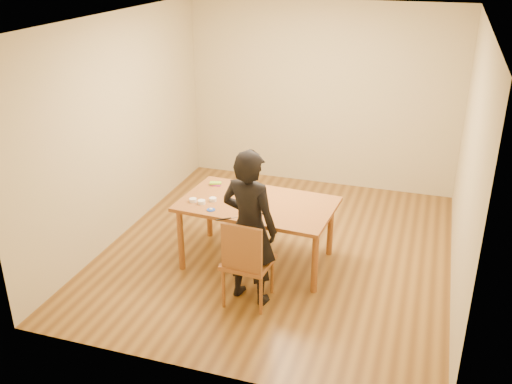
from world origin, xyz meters
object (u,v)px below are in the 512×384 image
(dining_table, at_px, (257,204))
(person, at_px, (249,227))
(cake_plate, at_px, (254,201))
(cake, at_px, (254,197))
(dining_chair, at_px, (248,262))

(dining_table, bearing_deg, person, -74.46)
(person, bearing_deg, cake_plate, -63.51)
(cake, xyz_separation_m, person, (0.19, -0.74, 0.01))
(dining_chair, height_order, person, person)
(dining_table, relative_size, cake, 6.96)
(dining_table, xyz_separation_m, person, (0.15, -0.73, 0.09))
(dining_table, height_order, cake_plate, cake_plate)
(dining_table, xyz_separation_m, cake, (-0.04, 0.01, 0.08))
(person, bearing_deg, dining_chair, 101.92)
(person, bearing_deg, dining_table, -66.47)
(cake_plate, distance_m, person, 0.77)
(cake_plate, bearing_deg, dining_table, -16.72)
(cake_plate, bearing_deg, dining_chair, -76.23)
(dining_chair, bearing_deg, cake, 107.92)
(dining_table, height_order, dining_chair, dining_table)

